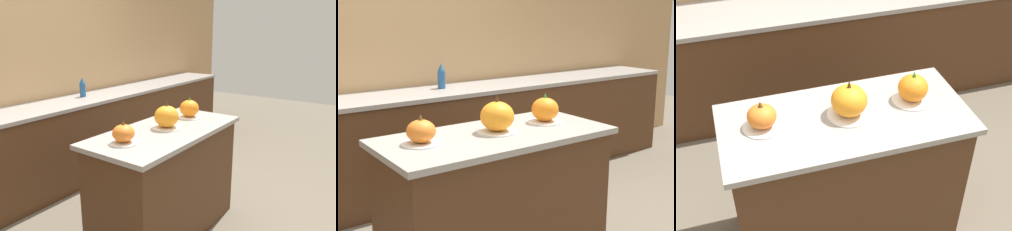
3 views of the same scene
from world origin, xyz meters
The scene contains 7 objects.
wall_back centered at (0.00, 1.76, 1.25)m, with size 8.00×0.06×2.50m.
kitchen_island centered at (0.00, 0.00, 0.45)m, with size 1.33×0.63×0.89m.
back_counter centered at (0.00, 1.43, 0.45)m, with size 6.00×0.60×0.90m.
pumpkin_cake_left centered at (-0.43, 0.05, 0.95)m, with size 0.21×0.21×0.16m.
pumpkin_cake_center centered at (0.02, 0.02, 0.98)m, with size 0.24×0.24×0.22m.
pumpkin_cake_right centered at (0.40, 0.04, 0.97)m, with size 0.22×0.22×0.18m.
bottle_tall centered at (0.46, 1.49, 1.00)m, with size 0.07×0.07×0.22m.
Camera 2 is at (-1.43, -2.09, 1.57)m, focal length 50.00 mm.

